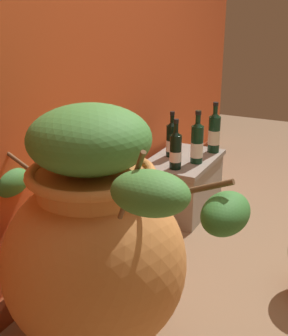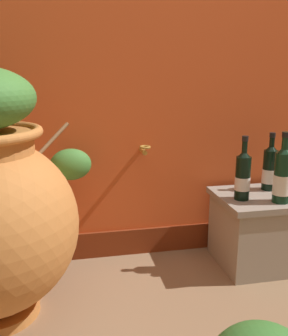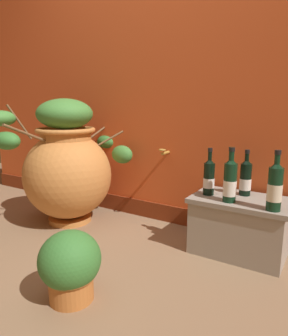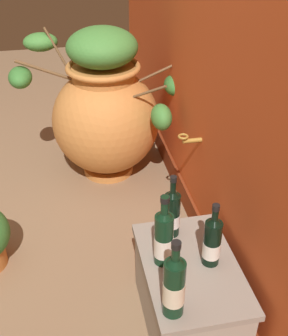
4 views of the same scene
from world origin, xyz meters
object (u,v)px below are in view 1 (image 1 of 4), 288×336
at_px(wine_bottle_right, 214,132).
at_px(wine_bottle_back, 176,149).
at_px(wine_bottle_left, 197,142).
at_px(wine_bottle_middle, 172,139).
at_px(terracotta_urn, 95,244).

relative_size(wine_bottle_right, wine_bottle_back, 1.10).
distance_m(wine_bottle_left, wine_bottle_right, 0.26).
height_order(wine_bottle_middle, wine_bottle_back, wine_bottle_back).
bearing_deg(wine_bottle_middle, wine_bottle_back, -150.65).
relative_size(wine_bottle_left, wine_bottle_back, 1.08).
bearing_deg(terracotta_urn, wine_bottle_middle, 11.53).
xyz_separation_m(terracotta_urn, wine_bottle_right, (1.55, 0.06, 0.04)).
relative_size(wine_bottle_left, wine_bottle_middle, 1.12).
bearing_deg(wine_bottle_middle, terracotta_urn, -168.47).
distance_m(terracotta_urn, wine_bottle_middle, 1.37).
xyz_separation_m(wine_bottle_left, wine_bottle_right, (0.26, -0.02, 0.01)).
xyz_separation_m(wine_bottle_middle, wine_bottle_back, (-0.21, -0.12, 0.00)).
bearing_deg(wine_bottle_middle, wine_bottle_left, -102.91).
distance_m(terracotta_urn, wine_bottle_left, 1.30).
bearing_deg(wine_bottle_left, wine_bottle_right, -5.42).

